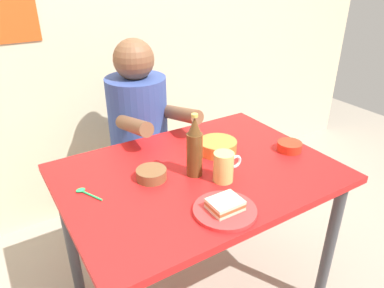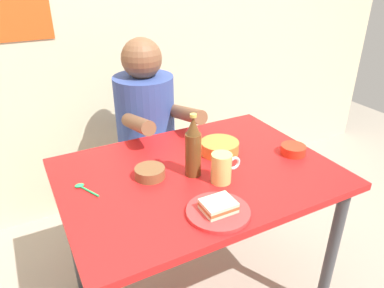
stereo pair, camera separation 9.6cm
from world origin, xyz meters
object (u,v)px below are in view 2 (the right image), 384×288
at_px(beer_mug, 222,168).
at_px(sauce_bowl_chili, 293,149).
at_px(dining_table, 198,190).
at_px(person_seated, 146,114).
at_px(stool, 149,178).
at_px(beer_bottle, 193,148).
at_px(plate_orange, 218,212).
at_px(sandwich, 218,206).

bearing_deg(beer_mug, sauce_bowl_chili, 5.89).
relative_size(dining_table, sauce_bowl_chili, 10.00).
height_order(person_seated, beer_mug, person_seated).
distance_m(stool, person_seated, 0.42).
xyz_separation_m(dining_table, stool, (0.02, 0.63, -0.30)).
bearing_deg(beer_mug, person_seated, 92.15).
relative_size(person_seated, beer_bottle, 2.75).
xyz_separation_m(plate_orange, beer_mug, (0.12, 0.17, 0.05)).
distance_m(person_seated, plate_orange, 0.90).
height_order(beer_bottle, sauce_bowl_chili, beer_bottle).
relative_size(dining_table, sandwich, 10.00).
xyz_separation_m(stool, beer_bottle, (-0.05, -0.65, 0.51)).
relative_size(beer_bottle, sauce_bowl_chili, 2.38).
height_order(dining_table, plate_orange, plate_orange).
relative_size(stool, beer_mug, 3.57).
bearing_deg(stool, beer_mug, -87.88).
distance_m(dining_table, sauce_bowl_chili, 0.46).
height_order(dining_table, beer_bottle, beer_bottle).
distance_m(beer_mug, sauce_bowl_chili, 0.40).
bearing_deg(beer_mug, sandwich, -125.22).
xyz_separation_m(stool, sauce_bowl_chili, (0.43, -0.70, 0.41)).
xyz_separation_m(dining_table, beer_mug, (0.04, -0.11, 0.15)).
distance_m(beer_bottle, sauce_bowl_chili, 0.49).
bearing_deg(plate_orange, sauce_bowl_chili, 21.81).
height_order(sandwich, sauce_bowl_chili, sandwich).
bearing_deg(sauce_bowl_chili, stool, 121.38).
bearing_deg(beer_bottle, plate_orange, -99.39).
bearing_deg(stool, sandwich, -95.62).
xyz_separation_m(dining_table, sauce_bowl_chili, (0.44, -0.07, 0.12)).
distance_m(beer_mug, beer_bottle, 0.13).
height_order(dining_table, sauce_bowl_chili, sauce_bowl_chili).
bearing_deg(dining_table, sauce_bowl_chili, -9.12).
bearing_deg(plate_orange, dining_table, 75.25).
distance_m(sandwich, beer_bottle, 0.28).
bearing_deg(beer_bottle, stool, 85.92).
bearing_deg(sauce_bowl_chili, dining_table, 170.88).
relative_size(plate_orange, beer_bottle, 0.84).
xyz_separation_m(plate_orange, sandwich, (0.00, 0.00, 0.02)).
height_order(dining_table, stool, dining_table).
height_order(dining_table, person_seated, person_seated).
xyz_separation_m(stool, beer_mug, (0.03, -0.74, 0.45)).
bearing_deg(beer_mug, stool, 92.12).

